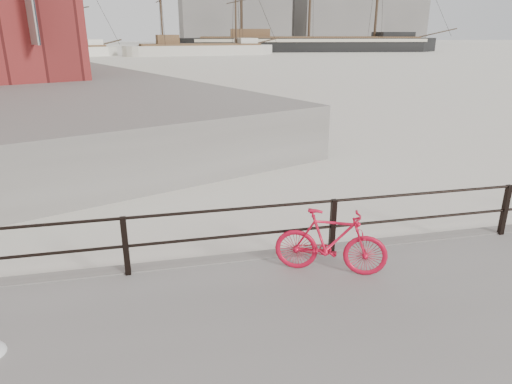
{
  "coord_description": "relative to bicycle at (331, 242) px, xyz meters",
  "views": [
    {
      "loc": [
        -6.43,
        -6.98,
        4.07
      ],
      "look_at": [
        -4.5,
        1.5,
        1.0
      ],
      "focal_mm": 32.0,
      "sensor_mm": 36.0,
      "label": 1
    }
  ],
  "objects": [
    {
      "name": "bicycle",
      "position": [
        0.0,
        0.0,
        0.0
      ],
      "size": [
        1.74,
        0.99,
        1.08
      ],
      "primitive_type": "imported",
      "rotation": [
        0.0,
        0.0,
        -0.43
      ],
      "color": "red",
      "rests_on": "promenade"
    },
    {
      "name": "ground",
      "position": [
        3.79,
        0.8,
        -0.89
      ],
      "size": [
        400.0,
        400.0,
        0.0
      ],
      "primitive_type": "plane",
      "color": "white",
      "rests_on": "ground"
    },
    {
      "name": "schooner_mid",
      "position": [
        6.73,
        79.62,
        -0.89
      ],
      "size": [
        30.18,
        15.03,
        20.95
      ],
      "primitive_type": null,
      "rotation": [
        0.0,
        0.0,
        0.09
      ],
      "color": "beige",
      "rests_on": "ground"
    },
    {
      "name": "guardrail",
      "position": [
        3.79,
        0.65,
        -0.04
      ],
      "size": [
        28.0,
        0.1,
        1.0
      ],
      "primitive_type": null,
      "color": "black",
      "rests_on": "promenade"
    },
    {
      "name": "barque_black",
      "position": [
        30.68,
        89.97,
        -0.89
      ],
      "size": [
        64.42,
        29.08,
        35.01
      ],
      "primitive_type": null,
      "rotation": [
        0.0,
        0.0,
        -0.14
      ],
      "color": "black",
      "rests_on": "ground"
    },
    {
      "name": "schooner_left",
      "position": [
        -18.1,
        78.26,
        -0.89
      ],
      "size": [
        25.57,
        18.84,
        17.8
      ],
      "primitive_type": null,
      "rotation": [
        0.0,
        0.0,
        0.4
      ],
      "color": "silver",
      "rests_on": "ground"
    },
    {
      "name": "industrial_west",
      "position": [
        23.79,
        140.8,
        8.11
      ],
      "size": [
        32.0,
        18.0,
        18.0
      ],
      "primitive_type": "cube",
      "color": "gray",
      "rests_on": "ground"
    },
    {
      "name": "industrial_east",
      "position": [
        81.79,
        150.8,
        6.11
      ],
      "size": [
        20.0,
        16.0,
        14.0
      ],
      "primitive_type": "cube",
      "color": "gray",
      "rests_on": "ground"
    },
    {
      "name": "industrial_mid",
      "position": [
        58.79,
        145.8,
        11.11
      ],
      "size": [
        26.0,
        20.0,
        24.0
      ],
      "primitive_type": "cube",
      "color": "gray",
      "rests_on": "ground"
    }
  ]
}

